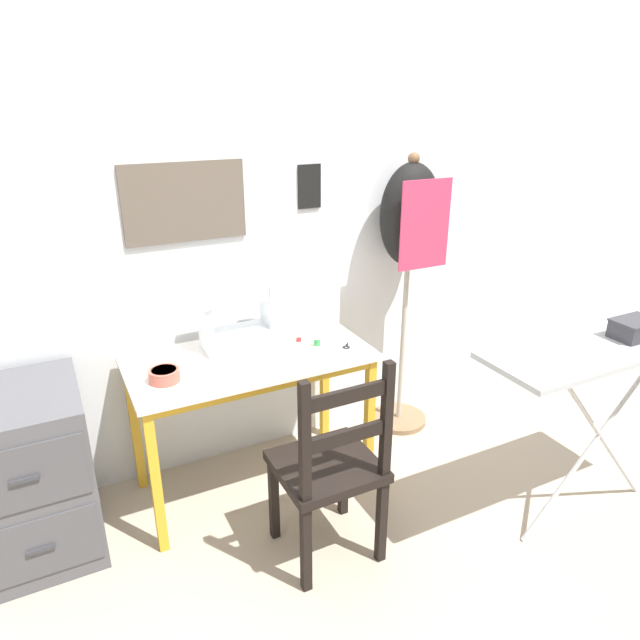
% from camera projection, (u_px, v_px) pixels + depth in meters
% --- Properties ---
extents(ground_plane, '(14.00, 14.00, 0.00)m').
position_uv_depth(ground_plane, '(277.00, 517.00, 2.62)').
color(ground_plane, tan).
extents(wall_back, '(10.00, 0.07, 2.55)m').
position_uv_depth(wall_back, '(218.00, 217.00, 2.65)').
color(wall_back, silver).
rests_on(wall_back, ground_plane).
extents(sewing_table, '(1.09, 0.55, 0.71)m').
position_uv_depth(sewing_table, '(251.00, 374.00, 2.61)').
color(sewing_table, silver).
rests_on(sewing_table, ground_plane).
extents(sewing_machine, '(0.41, 0.17, 0.32)m').
position_uv_depth(sewing_machine, '(249.00, 316.00, 2.65)').
color(sewing_machine, white).
rests_on(sewing_machine, sewing_table).
extents(fabric_bowl, '(0.13, 0.13, 0.05)m').
position_uv_depth(fabric_bowl, '(164.00, 375.00, 2.34)').
color(fabric_bowl, '#B25647').
rests_on(fabric_bowl, sewing_table).
extents(scissors, '(0.10, 0.12, 0.01)m').
position_uv_depth(scissors, '(347.00, 345.00, 2.68)').
color(scissors, silver).
rests_on(scissors, sewing_table).
extents(thread_spool_near_machine, '(0.03, 0.03, 0.03)m').
position_uv_depth(thread_spool_near_machine, '(299.00, 339.00, 2.72)').
color(thread_spool_near_machine, red).
rests_on(thread_spool_near_machine, sewing_table).
extents(thread_spool_mid_table, '(0.04, 0.04, 0.04)m').
position_uv_depth(thread_spool_mid_table, '(317.00, 342.00, 2.67)').
color(thread_spool_mid_table, green).
rests_on(thread_spool_mid_table, sewing_table).
extents(wooden_chair, '(0.40, 0.38, 0.92)m').
position_uv_depth(wooden_chair, '(330.00, 468.00, 2.26)').
color(wooden_chair, black).
rests_on(wooden_chair, ground_plane).
extents(filing_cabinet, '(0.47, 0.55, 0.73)m').
position_uv_depth(filing_cabinet, '(31.00, 474.00, 2.33)').
color(filing_cabinet, '#4C4C51').
rests_on(filing_cabinet, ground_plane).
extents(dress_form, '(0.34, 0.32, 1.54)m').
position_uv_depth(dress_form, '(410.00, 231.00, 2.96)').
color(dress_form, '#846647').
rests_on(dress_form, ground_plane).
extents(ironing_board, '(1.25, 0.35, 0.89)m').
position_uv_depth(ironing_board, '(618.00, 349.00, 2.32)').
color(ironing_board, '#ADB2B7').
rests_on(ironing_board, ground_plane).
extents(storage_box, '(0.19, 0.13, 0.08)m').
position_uv_depth(storage_box, '(634.00, 328.00, 2.30)').
color(storage_box, '#333338').
rests_on(storage_box, ironing_board).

